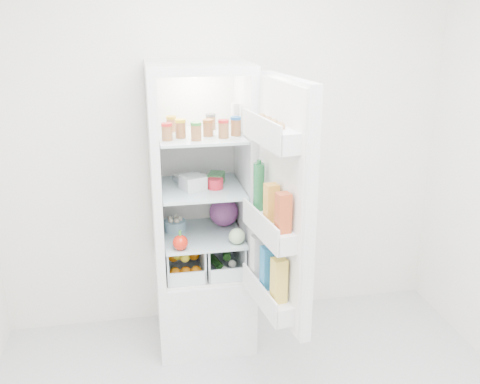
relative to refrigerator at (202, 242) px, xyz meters
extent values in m
cube|color=white|center=(0.20, 0.25, 0.63)|extent=(3.00, 0.02, 2.60)
cube|color=silver|center=(0.00, -0.04, -0.42)|extent=(0.60, 0.60, 0.50)
cube|color=silver|center=(0.00, -0.04, 1.11)|extent=(0.60, 0.60, 0.05)
cube|color=silver|center=(0.00, 0.24, 0.46)|extent=(0.60, 0.05, 1.25)
cube|color=silver|center=(-0.28, -0.04, 0.46)|extent=(0.05, 0.60, 1.25)
cube|color=silver|center=(0.27, -0.04, 0.46)|extent=(0.05, 0.60, 1.25)
cube|color=white|center=(0.00, 0.21, 0.46)|extent=(0.50, 0.01, 1.25)
sphere|color=white|center=(0.00, 0.17, 1.04)|extent=(0.05, 0.05, 0.05)
cube|color=silver|center=(0.00, -0.06, 0.07)|extent=(0.49, 0.53, 0.01)
cube|color=silver|center=(0.00, -0.06, 0.38)|extent=(0.49, 0.53, 0.02)
cube|color=silver|center=(0.00, -0.06, 0.71)|extent=(0.49, 0.53, 0.02)
cylinder|color=#B21919|center=(-0.20, -0.20, 0.76)|extent=(0.06, 0.06, 0.08)
cylinder|color=gold|center=(-0.12, -0.15, 0.76)|extent=(0.06, 0.06, 0.08)
cylinder|color=#267226|center=(-0.04, -0.23, 0.76)|extent=(0.06, 0.06, 0.08)
cylinder|color=brown|center=(0.04, -0.13, 0.76)|extent=(0.06, 0.06, 0.08)
cylinder|color=#B21919|center=(0.12, -0.20, 0.76)|extent=(0.06, 0.06, 0.08)
cylinder|color=#194C8C|center=(0.20, -0.15, 0.76)|extent=(0.06, 0.06, 0.08)
cylinder|color=#BF8C19|center=(-0.16, 0.03, 0.76)|extent=(0.06, 0.06, 0.08)
cylinder|color=#4C4C4C|center=(0.08, 0.05, 0.76)|extent=(0.06, 0.06, 0.08)
cylinder|color=white|center=(0.21, -0.06, 0.81)|extent=(0.06, 0.06, 0.17)
cube|color=silver|center=(-0.05, -0.10, 0.43)|extent=(0.17, 0.17, 0.08)
cube|color=silver|center=(-0.01, -0.04, 0.42)|extent=(0.11, 0.11, 0.06)
cylinder|color=red|center=(0.08, -0.11, 0.42)|extent=(0.12, 0.12, 0.06)
cube|color=silver|center=(-0.08, 0.09, 0.41)|extent=(0.17, 0.15, 0.04)
cube|color=#387C41|center=(0.10, -0.02, 0.43)|extent=(0.13, 0.15, 0.07)
sphere|color=#592162|center=(0.15, 0.05, 0.18)|extent=(0.19, 0.19, 0.19)
sphere|color=red|center=(-0.16, -0.28, 0.13)|extent=(0.09, 0.09, 0.09)
cylinder|color=#8AB6CD|center=(-0.17, 0.02, 0.12)|extent=(0.19, 0.19, 0.07)
sphere|color=#B1D09C|center=(0.18, -0.25, 0.13)|extent=(0.10, 0.10, 0.10)
sphere|color=orange|center=(-0.19, -0.18, -0.12)|extent=(0.07, 0.07, 0.07)
sphere|color=orange|center=(-0.12, -0.18, -0.12)|extent=(0.07, 0.07, 0.07)
sphere|color=orange|center=(-0.06, -0.18, -0.12)|extent=(0.07, 0.07, 0.07)
sphere|color=orange|center=(-0.19, -0.06, -0.06)|extent=(0.07, 0.07, 0.07)
sphere|color=orange|center=(-0.12, -0.06, -0.06)|extent=(0.07, 0.07, 0.07)
sphere|color=orange|center=(-0.06, -0.06, -0.06)|extent=(0.07, 0.07, 0.07)
sphere|color=yellow|center=(-0.16, -0.12, -0.03)|extent=(0.06, 0.06, 0.06)
sphere|color=yellow|center=(-0.09, -0.01, -0.03)|extent=(0.06, 0.06, 0.06)
sphere|color=yellow|center=(-0.12, -0.16, -0.03)|extent=(0.06, 0.06, 0.06)
cylinder|color=#184818|center=(0.08, -0.06, -0.13)|extent=(0.09, 0.21, 0.05)
cylinder|color=#184818|center=(0.16, -0.01, -0.08)|extent=(0.08, 0.21, 0.05)
sphere|color=white|center=(0.12, -0.18, -0.13)|extent=(0.05, 0.05, 0.05)
sphere|color=white|center=(0.17, -0.16, -0.10)|extent=(0.05, 0.05, 0.05)
cube|color=silver|center=(0.37, -0.63, 0.46)|extent=(0.15, 0.60, 1.30)
cube|color=white|center=(0.34, -0.64, 0.46)|extent=(0.09, 0.56, 1.26)
cube|color=white|center=(0.29, -0.64, 0.83)|extent=(0.18, 0.51, 0.10)
cube|color=white|center=(0.29, -0.64, 0.33)|extent=(0.18, 0.51, 0.10)
cube|color=white|center=(0.29, -0.64, -0.07)|extent=(0.18, 0.51, 0.10)
sphere|color=olive|center=(0.30, -0.76, 0.89)|extent=(0.05, 0.05, 0.05)
sphere|color=olive|center=(0.29, -0.68, 0.89)|extent=(0.05, 0.05, 0.05)
sphere|color=olive|center=(0.28, -0.60, 0.89)|extent=(0.05, 0.05, 0.05)
sphere|color=olive|center=(0.27, -0.52, 0.89)|extent=(0.05, 0.05, 0.05)
cylinder|color=#1B6133|center=(0.26, -0.49, 0.51)|extent=(0.06, 0.06, 0.26)
cube|color=#F5A536|center=(0.29, -0.67, 0.48)|extent=(0.07, 0.07, 0.20)
cube|color=#C24822|center=(0.31, -0.82, 0.48)|extent=(0.07, 0.07, 0.20)
cube|color=white|center=(0.26, -0.49, 0.10)|extent=(0.08, 0.08, 0.24)
cube|color=#267EBE|center=(0.28, -0.64, 0.10)|extent=(0.08, 0.08, 0.24)
cube|color=yellow|center=(0.30, -0.79, 0.10)|extent=(0.08, 0.08, 0.24)
camera|label=1|loc=(-0.35, -3.15, 1.41)|focal=40.00mm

